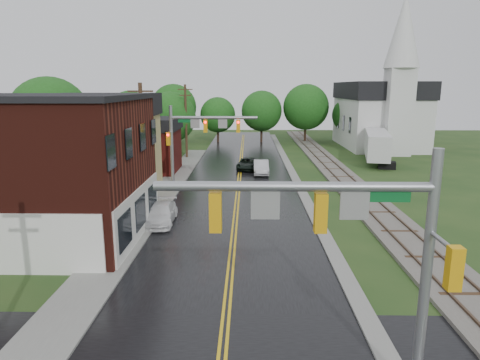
{
  "coord_description": "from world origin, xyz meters",
  "views": [
    {
      "loc": [
        0.82,
        -8.69,
        8.7
      ],
      "look_at": [
        0.38,
        15.13,
        3.5
      ],
      "focal_mm": 32.0,
      "sensor_mm": 36.0,
      "label": 1
    }
  ],
  "objects_px": {
    "utility_pole_c": "(186,120)",
    "tree_left_b": "(52,119)",
    "church": "(382,107)",
    "pickup_white": "(161,214)",
    "brick_building": "(15,168)",
    "utility_pole_b": "(143,143)",
    "tree_left_e": "(172,118)",
    "semi_trailer": "(377,144)",
    "tree_left_c": "(119,124)",
    "suv_dark": "(248,164)",
    "sedan_silver": "(261,167)",
    "traffic_signal_near": "(349,232)",
    "traffic_signal_far": "(197,132)"
  },
  "relations": [
    {
      "from": "traffic_signal_far",
      "to": "tree_left_c",
      "type": "relative_size",
      "value": 0.96
    },
    {
      "from": "church",
      "to": "pickup_white",
      "type": "bearing_deg",
      "value": -124.64
    },
    {
      "from": "church",
      "to": "semi_trailer",
      "type": "distance_m",
      "value": 13.65
    },
    {
      "from": "tree_left_b",
      "to": "tree_left_e",
      "type": "height_order",
      "value": "tree_left_b"
    },
    {
      "from": "semi_trailer",
      "to": "traffic_signal_near",
      "type": "bearing_deg",
      "value": -107.57
    },
    {
      "from": "tree_left_c",
      "to": "brick_building",
      "type": "bearing_deg",
      "value": -86.86
    },
    {
      "from": "utility_pole_b",
      "to": "pickup_white",
      "type": "relative_size",
      "value": 2.06
    },
    {
      "from": "church",
      "to": "traffic_signal_near",
      "type": "bearing_deg",
      "value": -107.72
    },
    {
      "from": "tree_left_c",
      "to": "pickup_white",
      "type": "bearing_deg",
      "value": -67.7
    },
    {
      "from": "brick_building",
      "to": "utility_pole_b",
      "type": "relative_size",
      "value": 1.59
    },
    {
      "from": "church",
      "to": "tree_left_e",
      "type": "xyz_separation_m",
      "value": [
        -28.85,
        -7.84,
        -1.02
      ]
    },
    {
      "from": "suv_dark",
      "to": "tree_left_e",
      "type": "bearing_deg",
      "value": 142.13
    },
    {
      "from": "utility_pole_c",
      "to": "semi_trailer",
      "type": "height_order",
      "value": "utility_pole_c"
    },
    {
      "from": "suv_dark",
      "to": "pickup_white",
      "type": "xyz_separation_m",
      "value": [
        -5.6,
        -18.6,
        0.02
      ]
    },
    {
      "from": "utility_pole_c",
      "to": "suv_dark",
      "type": "relative_size",
      "value": 2.04
    },
    {
      "from": "utility_pole_b",
      "to": "tree_left_b",
      "type": "distance_m",
      "value": 14.87
    },
    {
      "from": "traffic_signal_far",
      "to": "tree_left_b",
      "type": "distance_m",
      "value": 15.21
    },
    {
      "from": "utility_pole_c",
      "to": "pickup_white",
      "type": "xyz_separation_m",
      "value": [
        2.0,
        -26.17,
        -4.09
      ]
    },
    {
      "from": "traffic_signal_far",
      "to": "pickup_white",
      "type": "height_order",
      "value": "traffic_signal_far"
    },
    {
      "from": "brick_building",
      "to": "utility_pole_b",
      "type": "height_order",
      "value": "utility_pole_b"
    },
    {
      "from": "utility_pole_c",
      "to": "tree_left_b",
      "type": "xyz_separation_m",
      "value": [
        -11.05,
        -12.1,
        1.0
      ]
    },
    {
      "from": "church",
      "to": "semi_trailer",
      "type": "bearing_deg",
      "value": -108.16
    },
    {
      "from": "utility_pole_c",
      "to": "sedan_silver",
      "type": "distance_m",
      "value": 14.01
    },
    {
      "from": "tree_left_c",
      "to": "semi_trailer",
      "type": "bearing_deg",
      "value": 2.6
    },
    {
      "from": "utility_pole_c",
      "to": "traffic_signal_near",
      "type": "bearing_deg",
      "value": -76.26
    },
    {
      "from": "utility_pole_b",
      "to": "pickup_white",
      "type": "bearing_deg",
      "value": -64.36
    },
    {
      "from": "traffic_signal_near",
      "to": "tree_left_c",
      "type": "height_order",
      "value": "tree_left_c"
    },
    {
      "from": "utility_pole_b",
      "to": "tree_left_c",
      "type": "xyz_separation_m",
      "value": [
        -7.05,
        17.9,
        -0.21
      ]
    },
    {
      "from": "tree_left_e",
      "to": "church",
      "type": "bearing_deg",
      "value": 15.2
    },
    {
      "from": "tree_left_e",
      "to": "utility_pole_b",
      "type": "bearing_deg",
      "value": -85.1
    },
    {
      "from": "tree_left_e",
      "to": "semi_trailer",
      "type": "height_order",
      "value": "tree_left_e"
    },
    {
      "from": "utility_pole_c",
      "to": "tree_left_e",
      "type": "height_order",
      "value": "utility_pole_c"
    },
    {
      "from": "tree_left_c",
      "to": "pickup_white",
      "type": "height_order",
      "value": "tree_left_c"
    },
    {
      "from": "brick_building",
      "to": "utility_pole_b",
      "type": "distance_m",
      "value": 9.03
    },
    {
      "from": "tree_left_b",
      "to": "tree_left_e",
      "type": "distance_m",
      "value": 16.67
    },
    {
      "from": "church",
      "to": "utility_pole_b",
      "type": "distance_m",
      "value": 41.55
    },
    {
      "from": "utility_pole_b",
      "to": "sedan_silver",
      "type": "xyz_separation_m",
      "value": [
        8.98,
        12.02,
        -4.02
      ]
    },
    {
      "from": "semi_trailer",
      "to": "utility_pole_c",
      "type": "bearing_deg",
      "value": 173.09
    },
    {
      "from": "tree_left_e",
      "to": "pickup_white",
      "type": "xyz_separation_m",
      "value": [
        4.05,
        -28.06,
        -4.18
      ]
    },
    {
      "from": "utility_pole_c",
      "to": "tree_left_c",
      "type": "distance_m",
      "value": 8.16
    },
    {
      "from": "church",
      "to": "brick_building",
      "type": "bearing_deg",
      "value": -129.98
    },
    {
      "from": "utility_pole_b",
      "to": "semi_trailer",
      "type": "bearing_deg",
      "value": 40.29
    },
    {
      "from": "brick_building",
      "to": "tree_left_c",
      "type": "height_order",
      "value": "brick_building"
    },
    {
      "from": "suv_dark",
      "to": "traffic_signal_far",
      "type": "bearing_deg",
      "value": -107.76
    },
    {
      "from": "church",
      "to": "tree_left_e",
      "type": "height_order",
      "value": "church"
    },
    {
      "from": "traffic_signal_near",
      "to": "tree_left_e",
      "type": "xyz_separation_m",
      "value": [
        -12.32,
        43.9,
        -0.16
      ]
    },
    {
      "from": "brick_building",
      "to": "pickup_white",
      "type": "height_order",
      "value": "brick_building"
    },
    {
      "from": "suv_dark",
      "to": "sedan_silver",
      "type": "relative_size",
      "value": 1.03
    },
    {
      "from": "utility_pole_b",
      "to": "utility_pole_c",
      "type": "distance_m",
      "value": 22.0
    },
    {
      "from": "brick_building",
      "to": "semi_trailer",
      "type": "xyz_separation_m",
      "value": [
        28.39,
        26.25,
        -2.0
      ]
    }
  ]
}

